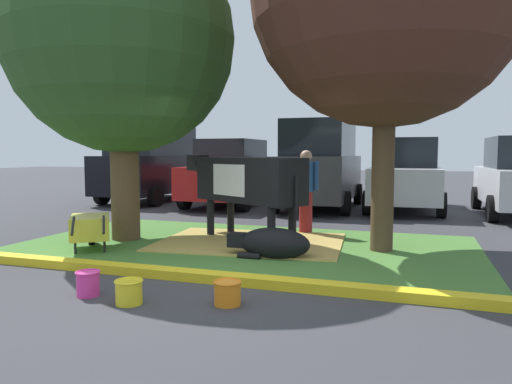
# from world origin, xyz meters

# --- Properties ---
(ground_plane) EXTENTS (80.00, 80.00, 0.00)m
(ground_plane) POSITION_xyz_m (0.00, 0.00, 0.00)
(ground_plane) COLOR #38383D
(grass_island) EXTENTS (7.74, 4.27, 0.02)m
(grass_island) POSITION_xyz_m (-0.42, 2.22, 0.01)
(grass_island) COLOR #477A33
(grass_island) RESTS_ON ground
(curb_yellow) EXTENTS (8.94, 0.24, 0.12)m
(curb_yellow) POSITION_xyz_m (-0.42, -0.07, 0.06)
(curb_yellow) COLOR yellow
(curb_yellow) RESTS_ON ground
(hay_bedding) EXTENTS (3.41, 2.68, 0.04)m
(hay_bedding) POSITION_xyz_m (-0.39, 2.45, 0.03)
(hay_bedding) COLOR tan
(hay_bedding) RESTS_ON ground
(shade_tree_left) EXTENTS (4.08, 4.08, 5.68)m
(shade_tree_left) POSITION_xyz_m (-2.71, 2.07, 3.62)
(shade_tree_left) COLOR brown
(shade_tree_left) RESTS_ON ground
(cow_holstein) EXTENTS (2.87, 1.94, 1.57)m
(cow_holstein) POSITION_xyz_m (-0.58, 2.71, 1.11)
(cow_holstein) COLOR black
(cow_holstein) RESTS_ON ground
(calf_lying) EXTENTS (1.30, 0.50, 0.48)m
(calf_lying) POSITION_xyz_m (0.32, 1.42, 0.24)
(calf_lying) COLOR black
(calf_lying) RESTS_ON ground
(person_handler) EXTENTS (0.52, 0.34, 1.66)m
(person_handler) POSITION_xyz_m (0.31, 3.77, 0.90)
(person_handler) COLOR maroon
(person_handler) RESTS_ON ground
(wheelbarrow) EXTENTS (1.24, 1.46, 0.63)m
(wheelbarrow) POSITION_xyz_m (-2.71, 1.05, 0.39)
(wheelbarrow) COLOR gold
(wheelbarrow) RESTS_ON ground
(bucket_pink) EXTENTS (0.28, 0.28, 0.28)m
(bucket_pink) POSITION_xyz_m (-1.11, -1.05, 0.15)
(bucket_pink) COLOR #EA3893
(bucket_pink) RESTS_ON ground
(bucket_yellow) EXTENTS (0.31, 0.31, 0.26)m
(bucket_yellow) POSITION_xyz_m (-0.50, -1.15, 0.14)
(bucket_yellow) COLOR yellow
(bucket_yellow) RESTS_ON ground
(bucket_orange) EXTENTS (0.31, 0.31, 0.26)m
(bucket_orange) POSITION_xyz_m (0.51, -0.84, 0.14)
(bucket_orange) COLOR orange
(bucket_orange) RESTS_ON ground
(suv_black) EXTENTS (2.16, 4.62, 2.52)m
(suv_black) POSITION_xyz_m (-5.98, 8.50, 1.27)
(suv_black) COLOR black
(suv_black) RESTS_ON ground
(sedan_red) EXTENTS (2.06, 4.42, 2.02)m
(sedan_red) POSITION_xyz_m (-2.98, 8.09, 0.98)
(sedan_red) COLOR red
(sedan_red) RESTS_ON ground
(suv_dark_grey) EXTENTS (2.16, 4.62, 2.52)m
(suv_dark_grey) POSITION_xyz_m (-0.28, 8.24, 1.27)
(suv_dark_grey) COLOR #3D3D42
(suv_dark_grey) RESTS_ON ground
(sedan_silver) EXTENTS (2.06, 4.42, 2.02)m
(sedan_silver) POSITION_xyz_m (2.08, 8.55, 0.98)
(sedan_silver) COLOR silver
(sedan_silver) RESTS_ON ground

